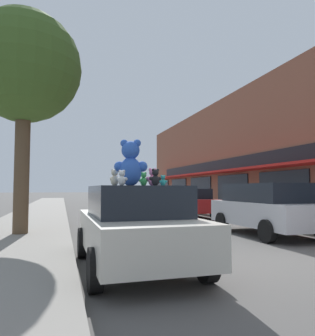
{
  "coord_description": "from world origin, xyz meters",
  "views": [
    {
      "loc": [
        -3.92,
        -5.73,
        1.5
      ],
      "look_at": [
        -1.65,
        2.04,
        2.01
      ],
      "focal_mm": 35.0,
      "sensor_mm": 36.0,
      "label": 1
    }
  ],
  "objects": [
    {
      "name": "ground_plane",
      "position": [
        0.0,
        0.0,
        0.0
      ],
      "size": [
        260.0,
        260.0,
        0.0
      ],
      "primitive_type": "plane",
      "color": "#514F4C"
    },
    {
      "name": "plush_art_car",
      "position": [
        -2.57,
        0.4,
        0.81
      ],
      "size": [
        2.01,
        4.04,
        1.55
      ],
      "rotation": [
        0.0,
        0.0,
        0.01
      ],
      "color": "beige",
      "rests_on": "ground_plane"
    },
    {
      "name": "teddy_bear_giant",
      "position": [
        -2.64,
        0.55,
        1.99
      ],
      "size": [
        0.69,
        0.5,
        0.92
      ],
      "rotation": [
        0.0,
        0.0,
        2.78
      ],
      "color": "blue",
      "rests_on": "plush_art_car"
    },
    {
      "name": "teddy_bear_pink",
      "position": [
        -2.07,
        0.99,
        1.74
      ],
      "size": [
        0.29,
        0.19,
        0.39
      ],
      "rotation": [
        0.0,
        0.0,
        2.96
      ],
      "color": "pink",
      "rests_on": "plush_art_car"
    },
    {
      "name": "teddy_bear_cream",
      "position": [
        -2.9,
        0.87,
        1.72
      ],
      "size": [
        0.23,
        0.24,
        0.35
      ],
      "rotation": [
        0.0,
        0.0,
        2.31
      ],
      "color": "beige",
      "rests_on": "plush_art_car"
    },
    {
      "name": "teddy_bear_yellow",
      "position": [
        -2.59,
        0.94,
        1.69
      ],
      "size": [
        0.18,
        0.19,
        0.28
      ],
      "rotation": [
        0.0,
        0.0,
        2.33
      ],
      "color": "yellow",
      "rests_on": "plush_art_car"
    },
    {
      "name": "teddy_bear_black",
      "position": [
        -2.28,
        0.03,
        1.71
      ],
      "size": [
        0.23,
        0.14,
        0.32
      ],
      "rotation": [
        0.0,
        0.0,
        3.17
      ],
      "color": "black",
      "rests_on": "plush_art_car"
    },
    {
      "name": "teddy_bear_white",
      "position": [
        -2.92,
        -0.1,
        1.69
      ],
      "size": [
        0.2,
        0.17,
        0.28
      ],
      "rotation": [
        0.0,
        0.0,
        2.55
      ],
      "color": "white",
      "rests_on": "plush_art_car"
    },
    {
      "name": "teddy_bear_green",
      "position": [
        -2.26,
        1.02,
        1.7
      ],
      "size": [
        0.23,
        0.15,
        0.3
      ],
      "rotation": [
        0.0,
        0.0,
        3.3
      ],
      "color": "green",
      "rests_on": "plush_art_car"
    },
    {
      "name": "teddy_bear_teal",
      "position": [
        -1.92,
        0.71,
        1.66
      ],
      "size": [
        0.17,
        0.12,
        0.23
      ],
      "rotation": [
        0.0,
        0.0,
        2.9
      ],
      "color": "teal",
      "rests_on": "plush_art_car"
    },
    {
      "name": "parked_car_far_center",
      "position": [
        2.5,
        3.52,
        0.9
      ],
      "size": [
        2.08,
        4.32,
        1.67
      ],
      "color": "#B7B7BC",
      "rests_on": "ground_plane"
    },
    {
      "name": "parked_car_far_right",
      "position": [
        2.5,
        10.65,
        0.82
      ],
      "size": [
        2.01,
        4.46,
        1.49
      ],
      "color": "maroon",
      "rests_on": "ground_plane"
    },
    {
      "name": "street_tree",
      "position": [
        -5.13,
        5.15,
        5.3
      ],
      "size": [
        3.53,
        3.53,
        6.99
      ],
      "color": "brown",
      "rests_on": "sidewalk_near"
    }
  ]
}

